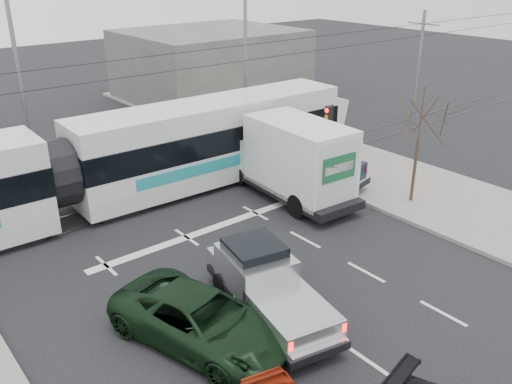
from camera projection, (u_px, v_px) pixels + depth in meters
ground at (331, 290)px, 17.48m from camera, size 120.00×120.00×0.00m
sidewalk_right at (481, 212)px, 22.67m from camera, size 6.00×60.00×0.15m
rails at (171, 194)px, 24.59m from camera, size 60.00×1.60×0.03m
building_right at (211, 64)px, 40.51m from camera, size 12.00×10.00×5.00m
bare_tree at (421, 119)px, 22.15m from camera, size 2.40×2.40×5.00m
traffic_signal at (329, 127)px, 24.76m from camera, size 0.44×0.44×3.60m
street_lamp_near at (243, 52)px, 29.64m from camera, size 2.38×0.25×9.00m
street_lamp_far at (14, 72)px, 24.40m from camera, size 2.38×0.25×9.00m
catenary at (165, 110)px, 23.05m from camera, size 60.00×0.20×7.00m
tram at (56, 175)px, 21.16m from camera, size 28.20×3.54×5.74m
silver_pickup at (265, 282)px, 16.12m from camera, size 2.90×5.68×1.97m
box_truck at (290, 159)px, 23.65m from camera, size 2.92×7.30×3.57m
navy_pickup at (300, 159)px, 25.33m from camera, size 3.24×5.99×2.39m
green_car at (201, 320)px, 14.83m from camera, size 3.87×5.88×1.50m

